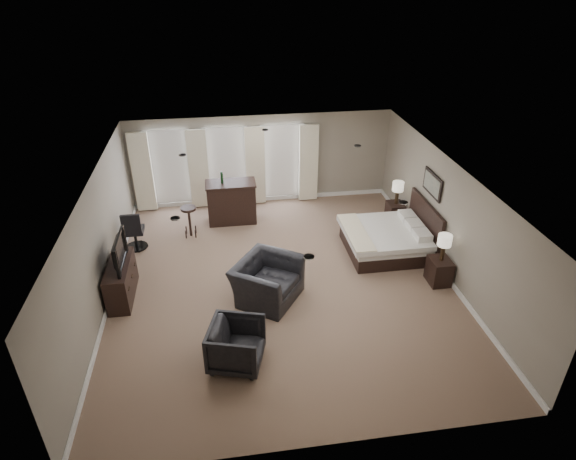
{
  "coord_description": "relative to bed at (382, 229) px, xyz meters",
  "views": [
    {
      "loc": [
        -1.18,
        -8.8,
        6.39
      ],
      "look_at": [
        0.2,
        0.4,
        1.1
      ],
      "focal_mm": 30.0,
      "sensor_mm": 36.0,
      "label": 1
    }
  ],
  "objects": [
    {
      "name": "desk_chair",
      "position": [
        -6.0,
        1.08,
        -0.1
      ],
      "size": [
        0.54,
        0.54,
        1.05
      ],
      "primitive_type": "cube",
      "rotation": [
        0.0,
        0.0,
        3.14
      ],
      "color": "black",
      "rests_on": "ground"
    },
    {
      "name": "lamp_near",
      "position": [
        0.89,
        -1.45,
        0.28
      ],
      "size": [
        0.3,
        0.3,
        0.63
      ],
      "primitive_type": "cube",
      "color": "beige",
      "rests_on": "nightstand_near"
    },
    {
      "name": "armchair_far",
      "position": [
        -3.71,
        -3.28,
        -0.16
      ],
      "size": [
        1.07,
        1.11,
        0.94
      ],
      "primitive_type": "imported",
      "rotation": [
        0.0,
        0.0,
        1.29
      ],
      "color": "black",
      "rests_on": "ground"
    },
    {
      "name": "tv",
      "position": [
        -6.03,
        -0.94,
        0.27
      ],
      "size": [
        0.64,
        1.11,
        0.15
      ],
      "primitive_type": "imported",
      "rotation": [
        0.0,
        0.0,
        1.57
      ],
      "color": "black",
      "rests_on": "dresser"
    },
    {
      "name": "bar_counter",
      "position": [
        -3.54,
        2.14,
        -0.04
      ],
      "size": [
        1.34,
        0.7,
        1.17
      ],
      "primitive_type": "cube",
      "color": "black",
      "rests_on": "ground"
    },
    {
      "name": "wall_art",
      "position": [
        1.12,
        0.0,
        1.12
      ],
      "size": [
        0.04,
        0.96,
        0.56
      ],
      "primitive_type": "cube",
      "color": "slate",
      "rests_on": "room"
    },
    {
      "name": "armchair_near",
      "position": [
        -2.97,
        -1.45,
        -0.03
      ],
      "size": [
        1.49,
        1.61,
        1.18
      ],
      "primitive_type": "imported",
      "rotation": [
        0.0,
        0.0,
        0.97
      ],
      "color": "black",
      "rests_on": "ground"
    },
    {
      "name": "nightstand_far",
      "position": [
        0.89,
        1.45,
        -0.35
      ],
      "size": [
        0.41,
        0.51,
        0.55
      ],
      "primitive_type": "cube",
      "color": "black",
      "rests_on": "ground"
    },
    {
      "name": "bed",
      "position": [
        0.0,
        0.0,
        0.0
      ],
      "size": [
        1.97,
        1.88,
        1.25
      ],
      "primitive_type": "cube",
      "color": "silver",
      "rests_on": "ground"
    },
    {
      "name": "window_bay",
      "position": [
        -3.58,
        3.19,
        0.58
      ],
      "size": [
        5.25,
        0.2,
        2.3
      ],
      "color": "silver",
      "rests_on": "room"
    },
    {
      "name": "lamp_far",
      "position": [
        0.89,
        1.45,
        0.24
      ],
      "size": [
        0.31,
        0.31,
        0.63
      ],
      "primitive_type": "cube",
      "color": "beige",
      "rests_on": "nightstand_far"
    },
    {
      "name": "room",
      "position": [
        -2.58,
        -0.92,
        0.67
      ],
      "size": [
        7.6,
        8.6,
        2.64
      ],
      "color": "brown",
      "rests_on": "ground"
    },
    {
      "name": "nightstand_near",
      "position": [
        0.89,
        -1.45,
        -0.33
      ],
      "size": [
        0.44,
        0.54,
        0.59
      ],
      "primitive_type": "cube",
      "color": "black",
      "rests_on": "ground"
    },
    {
      "name": "bar_stool_right",
      "position": [
        -3.76,
        1.99,
        -0.28
      ],
      "size": [
        0.43,
        0.43,
        0.7
      ],
      "primitive_type": "cube",
      "rotation": [
        0.0,
        0.0,
        0.38
      ],
      "color": "black",
      "rests_on": "ground"
    },
    {
      "name": "dresser",
      "position": [
        -6.03,
        -0.94,
        -0.22
      ],
      "size": [
        0.45,
        1.41,
        0.82
      ],
      "primitive_type": "cube",
      "color": "black",
      "rests_on": "ground"
    },
    {
      "name": "bar_stool_left",
      "position": [
        -4.66,
        1.49,
        -0.21
      ],
      "size": [
        0.51,
        0.51,
        0.83
      ],
      "primitive_type": "cube",
      "rotation": [
        0.0,
        0.0,
        0.39
      ],
      "color": "black",
      "rests_on": "ground"
    }
  ]
}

